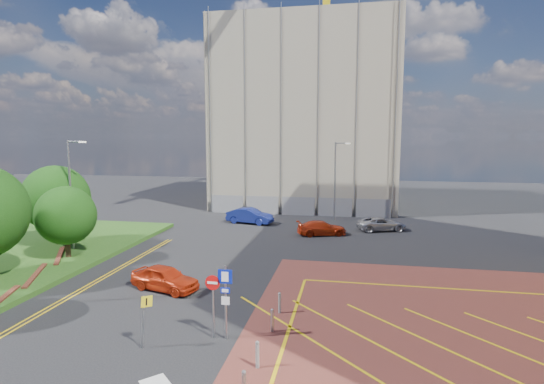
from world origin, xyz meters
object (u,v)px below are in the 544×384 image
(lamp_back, at_px, (336,178))
(car_blue_back, at_px, (250,216))
(tree_d, at_px, (56,198))
(warning_sign, at_px, (144,315))
(car_red_left, at_px, (165,278))
(lamp_left_far, at_px, (71,190))
(car_silver_back, at_px, (381,224))
(tree_c, at_px, (66,215))
(car_red_back, at_px, (322,228))
(sign_cluster, at_px, (221,294))

(lamp_back, distance_m, car_blue_back, 9.56)
(tree_d, height_order, lamp_back, lamp_back)
(warning_sign, height_order, car_red_left, warning_sign)
(car_red_left, bearing_deg, lamp_left_far, 75.00)
(lamp_left_far, xyz_separation_m, car_blue_back, (10.26, 12.76, -3.90))
(tree_d, relative_size, car_silver_back, 1.38)
(tree_c, xyz_separation_m, lamp_left_far, (-0.92, 2.00, 1.47))
(lamp_back, relative_size, car_red_back, 1.87)
(sign_cluster, bearing_deg, car_silver_back, 70.39)
(tree_c, xyz_separation_m, sign_cluster, (13.80, -9.02, -1.24))
(lamp_left_far, height_order, car_silver_back, lamp_left_far)
(warning_sign, relative_size, car_red_left, 0.56)
(lamp_left_far, xyz_separation_m, lamp_back, (18.50, 16.00, -0.30))
(tree_c, xyz_separation_m, car_blue_back, (9.34, 14.76, -2.43))
(sign_cluster, distance_m, car_blue_back, 24.22)
(tree_d, xyz_separation_m, car_red_left, (11.96, -7.01, -3.19))
(car_blue_back, bearing_deg, car_red_left, -170.19)
(lamp_back, xyz_separation_m, car_red_left, (-8.62, -22.01, -3.68))
(tree_c, distance_m, tree_d, 4.30)
(tree_c, bearing_deg, tree_d, 135.00)
(tree_c, bearing_deg, lamp_left_far, 114.71)
(tree_c, height_order, car_silver_back, tree_c)
(sign_cluster, xyz_separation_m, car_red_left, (-4.83, 5.00, -1.27))
(lamp_back, relative_size, car_blue_back, 1.74)
(tree_c, distance_m, warning_sign, 15.24)
(sign_cluster, relative_size, car_blue_back, 0.69)
(lamp_left_far, distance_m, warning_sign, 17.50)
(lamp_back, distance_m, warning_sign, 29.28)
(tree_d, xyz_separation_m, lamp_back, (20.58, 15.00, 0.49))
(lamp_left_far, relative_size, warning_sign, 3.57)
(car_red_back, distance_m, car_silver_back, 5.97)
(car_red_left, bearing_deg, car_red_back, -10.87)
(tree_d, relative_size, lamp_back, 0.76)
(car_red_left, distance_m, car_blue_back, 18.78)
(car_red_back, bearing_deg, warning_sign, 147.44)
(tree_d, distance_m, warning_sign, 19.54)
(tree_c, height_order, tree_d, tree_d)
(car_red_left, xyz_separation_m, car_red_back, (7.72, 15.03, -0.06))
(lamp_back, xyz_separation_m, car_silver_back, (4.36, -4.16, -3.75))
(tree_c, relative_size, warning_sign, 2.19)
(lamp_left_far, height_order, warning_sign, lamp_left_far)
(lamp_left_far, height_order, car_red_back, lamp_left_far)
(tree_d, relative_size, car_red_back, 1.42)
(tree_d, bearing_deg, lamp_left_far, -25.68)
(lamp_left_far, distance_m, car_red_back, 20.18)
(tree_c, height_order, car_red_back, tree_c)
(tree_c, bearing_deg, sign_cluster, -33.16)
(lamp_back, xyz_separation_m, car_blue_back, (-8.24, -3.24, -3.60))
(tree_c, distance_m, lamp_back, 25.19)
(tree_c, relative_size, car_silver_back, 1.11)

